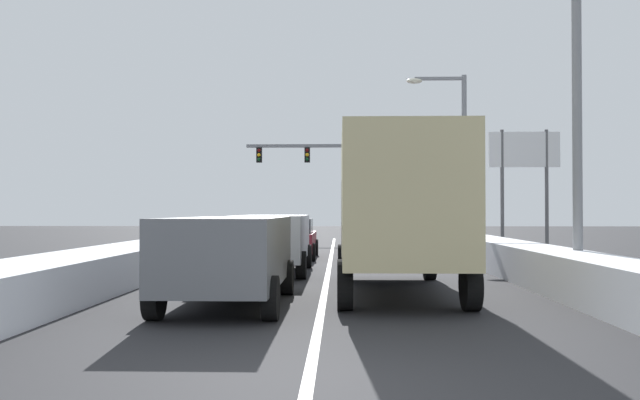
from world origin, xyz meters
The scene contains 14 objects.
ground_plane centered at (0.00, 14.11, 0.00)m, with size 120.00×120.00×0.00m, color #28282B.
lane_stripe_between_right_lane_and_center_lane centered at (0.00, 17.64, 0.00)m, with size 0.14×38.80×0.01m, color silver.
snow_bank_right_shoulder centered at (5.30, 17.64, 0.45)m, with size 1.38×38.80×0.90m, color white.
snow_bank_left_shoulder centered at (-5.30, 17.64, 0.43)m, with size 1.93×38.80×0.86m, color white.
box_truck_right_lane_nearest centered at (1.55, 7.87, 1.90)m, with size 2.53×7.20×3.36m.
sedan_white_right_lane_second centered at (1.51, 16.36, 0.76)m, with size 2.00×4.50×1.51m.
sedan_red_right_lane_third centered at (1.79, 22.39, 0.76)m, with size 2.00×4.50×1.51m.
suv_gray_center_lane_nearest centered at (-1.75, 5.96, 1.02)m, with size 2.16×4.90×1.67m.
suv_silver_center_lane_second centered at (-1.63, 12.62, 1.02)m, with size 2.16×4.90×1.67m.
sedan_maroon_center_lane_third centered at (-1.53, 18.67, 0.76)m, with size 2.00×4.50×1.51m.
traffic_light_gantry centered at (1.18, 35.26, 4.72)m, with size 10.60×0.47×6.20m.
street_lamp_right_near centered at (5.43, 8.82, 4.88)m, with size 2.66×0.36×8.16m.
street_lamp_right_mid centered at (5.50, 22.93, 4.72)m, with size 2.66×0.36×7.85m.
roadside_sign_right centered at (8.72, 23.69, 4.02)m, with size 3.20×0.16×5.50m.
Camera 1 is at (0.32, -6.46, 1.78)m, focal length 37.08 mm.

